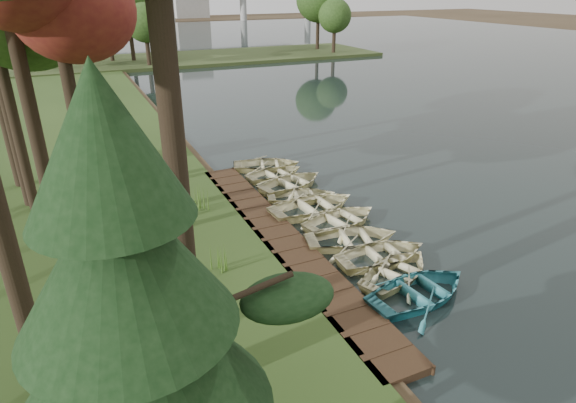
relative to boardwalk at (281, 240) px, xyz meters
name	(u,v)px	position (x,y,z in m)	size (l,w,h in m)	color
ground	(317,235)	(1.60, 0.00, -0.15)	(300.00, 300.00, 0.00)	#3D2F1D
water	(493,87)	(31.60, 20.00, -0.12)	(130.00, 200.00, 0.05)	black
boardwalk	(281,240)	(0.00, 0.00, 0.00)	(1.60, 16.00, 0.30)	#332113
peninsula	(195,59)	(9.60, 50.00, 0.08)	(50.00, 14.00, 0.45)	#313F1C
far_trees	(165,9)	(6.27, 50.00, 6.28)	(45.60, 5.60, 8.80)	black
rowboat_0	(421,289)	(2.52, -5.24, 0.29)	(2.68, 3.76, 0.78)	teal
rowboat_1	(397,269)	(2.59, -3.93, 0.24)	(2.34, 3.28, 0.68)	beige
rowboat_2	(383,253)	(2.76, -2.85, 0.26)	(2.50, 3.50, 0.73)	beige
rowboat_3	(352,236)	(2.40, -1.33, 0.27)	(2.58, 3.61, 0.75)	beige
rowboat_4	(342,218)	(2.87, 0.23, 0.26)	(2.50, 3.51, 0.73)	beige
rowboat_5	(313,204)	(2.36, 1.84, 0.32)	(2.87, 4.02, 0.83)	beige
rowboat_6	(301,194)	(2.44, 3.16, 0.23)	(2.28, 3.20, 0.66)	beige
rowboat_7	(292,181)	(2.70, 4.75, 0.27)	(2.58, 3.61, 0.75)	beige
rowboat_8	(275,172)	(2.49, 6.35, 0.22)	(2.21, 3.09, 0.64)	beige
rowboat_9	(267,163)	(2.55, 7.66, 0.27)	(2.52, 3.53, 0.73)	beige
stored_rowboat	(103,157)	(-5.38, 11.58, 0.49)	(2.37, 3.32, 0.69)	beige
pine_tree	(128,297)	(-6.29, -9.40, 5.30)	(3.80, 3.80, 8.21)	black
reeds_0	(309,293)	(-1.00, -4.40, 0.60)	(0.60, 0.60, 0.91)	#3F661E
reeds_1	(219,259)	(-2.85, -1.36, 0.61)	(0.60, 0.60, 0.92)	#3F661E
reeds_2	(171,207)	(-3.49, 3.34, 0.66)	(0.60, 0.60, 1.02)	#3F661E
reeds_3	(201,198)	(-2.10, 3.70, 0.69)	(0.60, 0.60, 1.07)	#3F661E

